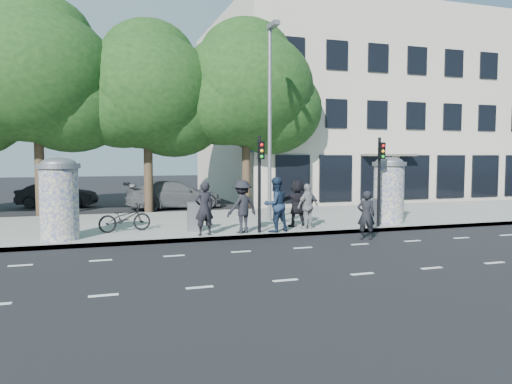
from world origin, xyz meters
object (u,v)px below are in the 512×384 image
object	(u,v)px
traffic_pole_near	(260,174)
car_right	(175,195)
ped_f	(297,203)
traffic_pole_far	(380,172)
car_mid	(57,195)
man_road	(366,215)
ad_column_left	(59,197)
ad_column_right	(389,189)
bicycle	(125,218)
street_lamp	(270,108)
cabinet_left	(195,217)
ped_b	(204,209)
ped_e	(308,206)
ped_c	(275,205)
cabinet_right	(369,212)
ped_d	(242,207)

from	to	relation	value
traffic_pole_near	car_right	size ratio (longest dim) A/B	0.66
ped_f	car_right	bearing A→B (deg)	-63.85
traffic_pole_far	car_mid	world-z (taller)	traffic_pole_far
man_road	car_right	size ratio (longest dim) A/B	0.32
ad_column_left	traffic_pole_near	bearing A→B (deg)	-6.11
ad_column_right	bicycle	size ratio (longest dim) A/B	1.41
traffic_pole_near	street_lamp	bearing A→B (deg)	63.77
ad_column_right	bicycle	world-z (taller)	ad_column_right
traffic_pole_near	ped_f	distance (m)	2.41
cabinet_left	ad_column_right	bearing A→B (deg)	3.45
traffic_pole_near	cabinet_left	bearing A→B (deg)	152.00
man_road	ped_b	bearing A→B (deg)	2.32
ped_e	ped_f	size ratio (longest dim) A/B	0.92
man_road	car_right	xyz separation A→B (m)	(-4.65, 12.01, -0.09)
ped_c	ped_f	distance (m)	1.57
ped_e	bicycle	bearing A→B (deg)	-32.61
ad_column_left	ped_e	size ratio (longest dim) A/B	1.58
cabinet_left	ad_column_left	bearing A→B (deg)	-169.83
ped_f	car_mid	world-z (taller)	ped_f
traffic_pole_near	man_road	xyz separation A→B (m)	(3.28, -1.62, -1.39)
traffic_pole_far	man_road	bearing A→B (deg)	-133.25
ad_column_right	cabinet_right	world-z (taller)	ad_column_right
bicycle	ped_e	bearing A→B (deg)	-115.42
cabinet_right	ped_b	bearing A→B (deg)	163.67
ped_f	cabinet_left	xyz separation A→B (m)	(-3.95, 0.11, -0.39)
ped_b	man_road	bearing A→B (deg)	154.77
traffic_pole_far	ped_f	bearing A→B (deg)	161.08
cabinet_left	cabinet_right	bearing A→B (deg)	0.07
ped_e	car_mid	size ratio (longest dim) A/B	0.40
traffic_pole_far	cabinet_right	bearing A→B (deg)	100.73
ped_f	ped_e	bearing A→B (deg)	109.59
ped_c	car_right	size ratio (longest dim) A/B	0.38
ped_b	traffic_pole_far	bearing A→B (deg)	171.92
ped_f	cabinet_left	distance (m)	3.97
cabinet_right	car_mid	size ratio (longest dim) A/B	0.25
traffic_pole_far	ped_b	distance (m)	6.88
ad_column_right	traffic_pole_far	xyz separation A→B (m)	(-1.00, -0.91, 0.69)
ped_e	car_right	xyz separation A→B (m)	(-3.36, 10.03, -0.24)
ped_f	bicycle	size ratio (longest dim) A/B	0.97
ped_b	ped_c	bearing A→B (deg)	172.41
ped_d	bicycle	size ratio (longest dim) A/B	0.99
cabinet_right	ad_column_right	bearing A→B (deg)	-1.67
traffic_pole_far	ped_d	bearing A→B (deg)	178.25
ped_c	ped_f	xyz separation A→B (m)	(1.25, 0.95, -0.06)
street_lamp	ped_e	bearing A→B (deg)	-76.54
traffic_pole_near	cabinet_right	xyz separation A→B (m)	(4.70, 0.53, -1.56)
man_road	car_right	distance (m)	12.87
traffic_pole_near	cabinet_right	bearing A→B (deg)	6.48
street_lamp	cabinet_right	distance (m)	5.77
ped_c	street_lamp	bearing A→B (deg)	-121.83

